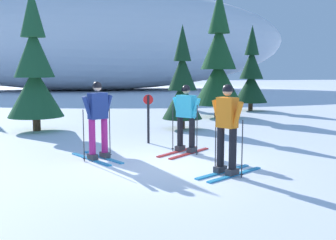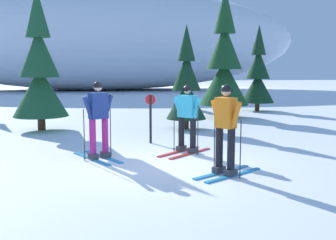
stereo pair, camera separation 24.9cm
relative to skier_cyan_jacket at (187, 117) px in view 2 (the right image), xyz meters
name	(u,v)px [view 2 (the right image)]	position (x,y,z in m)	size (l,w,h in m)	color
ground_plane	(163,167)	(-0.77, -1.38, -0.90)	(120.00, 120.00, 0.00)	white
skier_cyan_jacket	(187,117)	(0.00, 0.00, 0.00)	(1.49, 1.44, 1.70)	red
skier_orange_jacket	(226,128)	(0.36, -2.24, 0.04)	(1.56, 1.24, 1.80)	#2893CC
skier_navy_jacket	(98,119)	(-2.16, -0.46, 0.05)	(1.23, 1.65, 1.81)	#2893CC
pine_tree_left	(39,71)	(-4.27, 4.29, 1.10)	(1.85, 1.85, 4.78)	#47301E
pine_tree_center_left	(186,86)	(0.68, 3.91, 0.60)	(1.39, 1.39, 3.59)	#47301E
pine_tree_center_right	(188,86)	(1.88, 10.20, 0.34)	(1.15, 1.15, 2.97)	#47301E
pine_tree_right	(224,64)	(2.87, 7.03, 1.39)	(2.11, 2.11, 5.47)	#47301E
pine_tree_far_right	(258,75)	(5.25, 9.39, 0.86)	(1.62, 1.62, 4.21)	#47301E
snow_ridge_background	(99,40)	(-3.13, 30.15, 3.93)	(38.23, 15.71, 9.66)	white
trail_marker_post	(151,116)	(-0.79, 1.41, -0.12)	(0.28, 0.07, 1.38)	black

